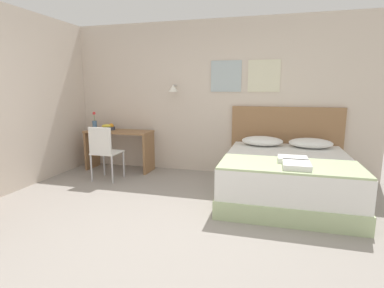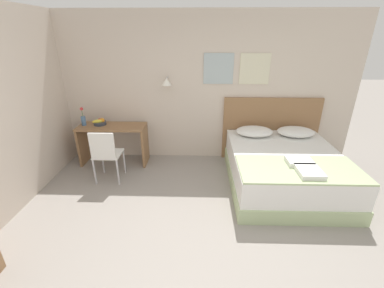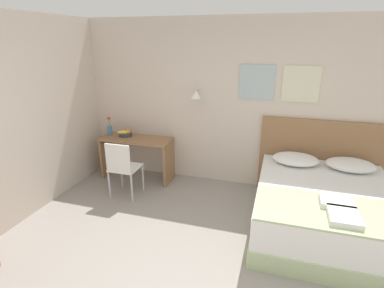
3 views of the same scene
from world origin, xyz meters
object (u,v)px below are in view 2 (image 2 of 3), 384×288
(pillow_right, at_px, (296,132))
(fruit_bowl, at_px, (100,122))
(folded_towel_near_foot, at_px, (300,162))
(pillow_left, at_px, (254,131))
(folded_towel_mid_bed, at_px, (309,171))
(desk_chair, at_px, (106,152))
(desk, at_px, (113,137))
(flower_vase, at_px, (83,119))
(headboard, at_px, (270,129))
(bed, at_px, (284,169))
(throw_blanket, at_px, (300,169))

(pillow_right, relative_size, fruit_bowl, 2.79)
(folded_towel_near_foot, bearing_deg, pillow_left, 109.83)
(folded_towel_mid_bed, height_order, desk_chair, desk_chair)
(desk, bearing_deg, pillow_right, -0.43)
(pillow_right, xyz_separation_m, desk, (-3.29, 0.02, -0.15))
(pillow_left, relative_size, desk, 0.54)
(pillow_right, bearing_deg, pillow_left, 180.00)
(folded_towel_mid_bed, relative_size, flower_vase, 1.07)
(folded_towel_mid_bed, distance_m, flower_vase, 3.79)
(folded_towel_mid_bed, distance_m, desk, 3.32)
(desk_chair, relative_size, flower_vase, 2.68)
(headboard, distance_m, folded_towel_mid_bed, 1.71)
(desk, bearing_deg, headboard, 5.65)
(headboard, bearing_deg, pillow_left, -139.17)
(headboard, bearing_deg, fruit_bowl, -175.61)
(headboard, xyz_separation_m, folded_towel_mid_bed, (0.07, -1.71, 0.05))
(pillow_right, relative_size, flower_vase, 1.95)
(folded_towel_mid_bed, bearing_deg, flower_vase, 157.76)
(headboard, relative_size, pillow_left, 2.76)
(fruit_bowl, bearing_deg, bed, -13.64)
(folded_towel_mid_bed, xyz_separation_m, desk_chair, (-2.90, 0.74, -0.12))
(bed, relative_size, fruit_bowl, 8.42)
(bed, bearing_deg, flower_vase, 168.02)
(bed, height_order, headboard, headboard)
(fruit_bowl, bearing_deg, headboard, 4.39)
(pillow_right, height_order, fruit_bowl, fruit_bowl)
(folded_towel_near_foot, bearing_deg, desk, 158.87)
(folded_towel_mid_bed, bearing_deg, desk, 154.63)
(bed, xyz_separation_m, desk_chair, (-2.83, 0.03, 0.23))
(desk, xyz_separation_m, desk_chair, (0.10, -0.69, 0.01))
(throw_blanket, xyz_separation_m, fruit_bowl, (-3.15, 1.33, 0.18))
(desk, bearing_deg, throw_blanket, -23.68)
(pillow_right, distance_m, desk_chair, 3.27)
(fruit_bowl, bearing_deg, folded_towel_mid_bed, -24.50)
(throw_blanket, distance_m, desk, 3.20)
(pillow_left, height_order, folded_towel_near_foot, pillow_left)
(bed, bearing_deg, desk, 166.23)
(folded_towel_near_foot, xyz_separation_m, desk, (-2.97, 1.15, -0.13))
(headboard, bearing_deg, throw_blanket, -90.00)
(bed, xyz_separation_m, pillow_right, (0.36, 0.69, 0.37))
(folded_towel_mid_bed, bearing_deg, fruit_bowl, 155.50)
(folded_towel_near_foot, distance_m, folded_towel_mid_bed, 0.28)
(bed, distance_m, folded_towel_mid_bed, 0.79)
(desk, distance_m, flower_vase, 0.60)
(flower_vase, bearing_deg, pillow_left, -0.66)
(headboard, height_order, desk_chair, headboard)
(headboard, bearing_deg, bed, -90.00)
(folded_towel_mid_bed, bearing_deg, headboard, 92.31)
(pillow_right, bearing_deg, fruit_bowl, 178.82)
(folded_towel_near_foot, bearing_deg, flower_vase, 161.56)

